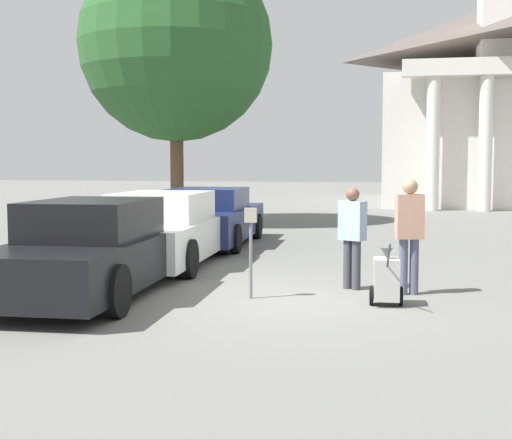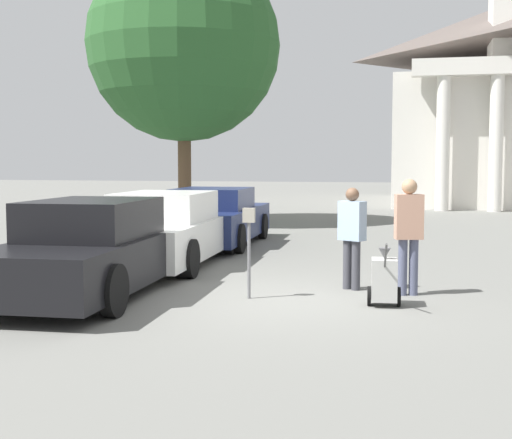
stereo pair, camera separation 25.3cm
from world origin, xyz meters
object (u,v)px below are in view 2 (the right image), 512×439
object	(u,v)px
person_worker	(352,232)
church	(505,89)
parked_car_black	(97,250)
person_supervisor	(409,229)
parked_car_navy	(214,218)
parked_car_white	(168,231)
parking_meter	(249,236)
equipment_cart	(384,279)

from	to	relation	value
person_worker	church	size ratio (longest dim) A/B	0.07
parked_car_black	person_worker	size ratio (longest dim) A/B	3.20
church	person_supervisor	bearing A→B (deg)	-99.43
parked_car_navy	parked_car_white	bearing A→B (deg)	-92.30
parked_car_black	church	xyz separation A→B (m)	(9.11, 27.01, 4.94)
parked_car_black	parked_car_white	xyz separation A→B (m)	(-0.00, 3.29, -0.01)
parking_meter	parked_car_black	bearing A→B (deg)	-176.80
parking_meter	church	size ratio (longest dim) A/B	0.06
equipment_cart	church	bearing A→B (deg)	75.96
equipment_cart	person_supervisor	bearing A→B (deg)	66.27
parked_car_white	church	bearing A→B (deg)	66.69
parked_car_white	person_supervisor	world-z (taller)	person_supervisor
parked_car_black	equipment_cart	xyz separation A→B (m)	(4.45, 0.01, -0.30)
parked_car_white	equipment_cart	size ratio (longest dim) A/B	5.37
parked_car_navy	parked_car_black	bearing A→B (deg)	-92.30
parked_car_black	church	world-z (taller)	church
parked_car_white	equipment_cart	bearing A→B (deg)	-38.63
parked_car_navy	parking_meter	world-z (taller)	parked_car_navy
parked_car_navy	equipment_cart	xyz separation A→B (m)	(4.45, -6.71, -0.28)
parked_car_white	person_worker	world-z (taller)	person_worker
parked_car_white	person_supervisor	size ratio (longest dim) A/B	2.96
parked_car_black	parked_car_navy	distance (m)	6.72
parked_car_white	church	size ratio (longest dim) A/B	0.22
parking_meter	church	xyz separation A→B (m)	(6.68, 26.88, 4.67)
parked_car_white	person_supervisor	distance (m)	5.34
parked_car_black	person_worker	world-z (taller)	person_worker
parking_meter	equipment_cart	world-z (taller)	parking_meter
parked_car_navy	person_worker	bearing A→B (deg)	-57.02
person_supervisor	parked_car_white	bearing A→B (deg)	-39.72
parking_meter	person_worker	bearing A→B (deg)	37.17
parked_car_white	parked_car_navy	xyz separation A→B (m)	(-0.00, 3.43, -0.02)
person_worker	church	bearing A→B (deg)	-71.83
parked_car_black	parked_car_navy	world-z (taller)	parked_car_black
parking_meter	equipment_cart	bearing A→B (deg)	-3.44
church	parked_car_black	bearing A→B (deg)	-108.64
parked_car_black	church	bearing A→B (deg)	69.06
parked_car_black	person_supervisor	size ratio (longest dim) A/B	2.93
parking_meter	person_worker	size ratio (longest dim) A/B	0.83
person_worker	parking_meter	bearing A→B (deg)	66.81
church	parked_car_white	bearing A→B (deg)	-111.01
parked_car_white	person_supervisor	xyz separation A→B (m)	(4.78, -2.35, 0.36)
person_supervisor	person_worker	bearing A→B (deg)	-31.97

